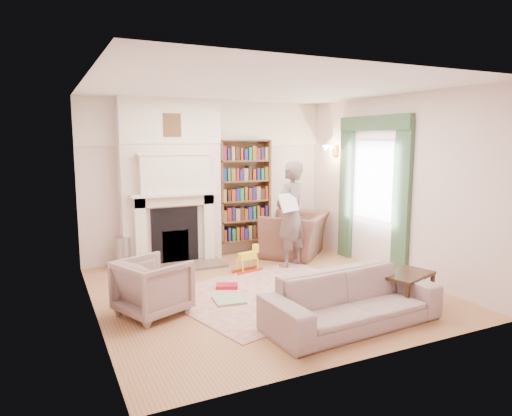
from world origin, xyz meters
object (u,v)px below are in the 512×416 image
armchair_reading (295,234)px  paraffin_heater (123,254)px  sofa (352,300)px  armchair_left (153,287)px  man_reading (290,214)px  rocking_horse (247,259)px  bookcase (244,191)px  coffee_table (406,290)px

armchair_reading → paraffin_heater: armchair_reading is taller
sofa → armchair_left: bearing=142.9°
man_reading → rocking_horse: 1.04m
bookcase → rocking_horse: bookcase is taller
coffee_table → rocking_horse: (-1.17, 2.29, -0.01)m
armchair_reading → sofa: bearing=27.8°
rocking_horse → bookcase: bearing=55.7°
rocking_horse → armchair_reading: bearing=14.0°
bookcase → rocking_horse: bearing=-112.0°
coffee_table → paraffin_heater: size_ratio=1.27×
man_reading → paraffin_heater: 2.82m
bookcase → sofa: (-0.27, -3.64, -0.87)m
armchair_reading → man_reading: man_reading is taller
armchair_left → man_reading: man_reading is taller
bookcase → armchair_left: size_ratio=2.43×
armchair_reading → man_reading: (-0.45, -0.60, 0.50)m
armchair_left → paraffin_heater: 2.10m
armchair_left → rocking_horse: (1.78, 1.14, -0.13)m
man_reading → paraffin_heater: bearing=-45.1°
bookcase → coffee_table: bookcase is taller
bookcase → sofa: 3.75m
coffee_table → rocking_horse: size_ratio=1.42×
sofa → rocking_horse: size_ratio=4.23×
bookcase → coffee_table: (0.70, -3.47, -0.95)m
sofa → rocking_horse: sofa is taller
bookcase → man_reading: bookcase is taller
bookcase → armchair_left: bookcase is taller
man_reading → bookcase: bearing=-99.6°
bookcase → man_reading: size_ratio=1.05×
armchair_reading → paraffin_heater: size_ratio=2.18×
bookcase → paraffin_heater: 2.44m
coffee_table → armchair_reading: bearing=70.4°
armchair_left → man_reading: 2.87m
armchair_left → rocking_horse: 2.11m
man_reading → paraffin_heater: size_ratio=3.22×
man_reading → coffee_table: 2.42m
coffee_table → paraffin_heater: 4.40m
man_reading → coffee_table: bearing=74.4°
bookcase → sofa: bearing=-94.2°
armchair_left → man_reading: (2.57, 1.15, 0.54)m
coffee_table → bookcase: bearing=83.1°
sofa → paraffin_heater: sofa is taller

